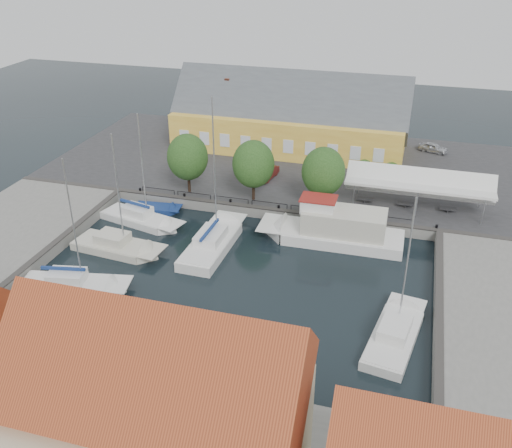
{
  "coord_description": "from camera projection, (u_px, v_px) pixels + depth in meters",
  "views": [
    {
      "loc": [
        12.84,
        -38.51,
        25.79
      ],
      "look_at": [
        0.0,
        6.0,
        1.5
      ],
      "focal_mm": 40.0,
      "sensor_mm": 36.0,
      "label": 1
    }
  ],
  "objects": [
    {
      "name": "east_boat_c",
      "position": [
        394.0,
        337.0,
        39.89
      ],
      "size": [
        4.15,
        9.14,
        11.26
      ],
      "color": "white",
      "rests_on": "ground"
    },
    {
      "name": "warehouse",
      "position": [
        286.0,
        120.0,
        70.61
      ],
      "size": [
        28.56,
        14.0,
        9.55
      ],
      "color": "gold",
      "rests_on": "north_quay"
    },
    {
      "name": "west_boat_a",
      "position": [
        141.0,
        220.0,
        55.67
      ],
      "size": [
        9.12,
        4.53,
        11.7
      ],
      "color": "white",
      "rests_on": "ground"
    },
    {
      "name": "trawler",
      "position": [
        336.0,
        232.0,
        52.02
      ],
      "size": [
        13.54,
        4.21,
        5.0
      ],
      "color": "white",
      "rests_on": "ground"
    },
    {
      "name": "north_quay",
      "position": [
        296.0,
        167.0,
        67.24
      ],
      "size": [
        56.0,
        26.0,
        1.0
      ],
      "primitive_type": "cube",
      "color": "#2D2D30",
      "rests_on": "ground"
    },
    {
      "name": "launch_sw",
      "position": [
        18.0,
        323.0,
        41.58
      ],
      "size": [
        5.93,
        4.35,
        0.98
      ],
      "color": "white",
      "rests_on": "ground"
    },
    {
      "name": "west_boat_d",
      "position": [
        73.0,
        287.0,
        45.41
      ],
      "size": [
        9.16,
        4.29,
        11.81
      ],
      "color": "white",
      "rests_on": "ground"
    },
    {
      "name": "launch_nw",
      "position": [
        156.0,
        210.0,
        58.09
      ],
      "size": [
        5.08,
        2.42,
        0.88
      ],
      "color": "navy",
      "rests_on": "ground"
    },
    {
      "name": "ground",
      "position": [
        236.0,
        272.0,
        47.9
      ],
      "size": [
        140.0,
        140.0,
        0.0
      ],
      "primitive_type": "plane",
      "color": "black",
      "rests_on": "ground"
    },
    {
      "name": "west_boat_b",
      "position": [
        117.0,
        248.0,
        50.91
      ],
      "size": [
        8.77,
        3.74,
        11.61
      ],
      "color": "beige",
      "rests_on": "ground"
    },
    {
      "name": "quay_edge_fittings",
      "position": [
        252.0,
        234.0,
        51.44
      ],
      "size": [
        56.0,
        24.72,
        0.4
      ],
      "color": "#383533",
      "rests_on": "north_quay"
    },
    {
      "name": "car_red",
      "position": [
        267.0,
        173.0,
        62.7
      ],
      "size": [
        1.94,
        4.02,
        1.27
      ],
      "primitive_type": "imported",
      "rotation": [
        0.0,
        0.0,
        -0.16
      ],
      "color": "maroon",
      "rests_on": "north_quay"
    },
    {
      "name": "quay_trees",
      "position": [
        253.0,
        164.0,
        56.34
      ],
      "size": [
        18.2,
        4.2,
        6.3
      ],
      "color": "black",
      "rests_on": "north_quay"
    },
    {
      "name": "center_sailboat",
      "position": [
        213.0,
        244.0,
        51.31
      ],
      "size": [
        3.33,
        10.57,
        14.12
      ],
      "color": "white",
      "rests_on": "ground"
    },
    {
      "name": "tent_canopy",
      "position": [
        419.0,
        183.0,
        55.09
      ],
      "size": [
        14.0,
        4.0,
        2.83
      ],
      "color": "white",
      "rests_on": "north_quay"
    },
    {
      "name": "townhouses",
      "position": [
        113.0,
        440.0,
        24.95
      ],
      "size": [
        36.3,
        8.5,
        12.0
      ],
      "color": "beige",
      "rests_on": "south_bank"
    },
    {
      "name": "car_silver",
      "position": [
        433.0,
        148.0,
        70.02
      ],
      "size": [
        3.79,
        2.47,
        1.2
      ],
      "primitive_type": "imported",
      "rotation": [
        0.0,
        0.0,
        1.24
      ],
      "color": "#B1B3B9",
      "rests_on": "north_quay"
    }
  ]
}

